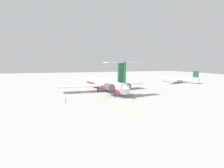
{
  "coord_description": "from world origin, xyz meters",
  "views": [
    {
      "loc": [
        83.62,
        -16.55,
        13.36
      ],
      "look_at": [
        -0.65,
        12.95,
        3.24
      ],
      "focal_mm": 30.13,
      "sensor_mm": 36.0,
      "label": 1
    }
  ],
  "objects_px": {
    "main_jetliner": "(105,84)",
    "safety_cone_nose": "(60,87)",
    "ground_crew_near_tail": "(66,100)",
    "ground_crew_portside": "(121,82)",
    "airliner_far_left": "(177,79)",
    "ground_crew_near_nose": "(124,82)"
  },
  "relations": [
    {
      "from": "ground_crew_portside",
      "to": "main_jetliner",
      "type": "bearing_deg",
      "value": 118.75
    },
    {
      "from": "ground_crew_near_nose",
      "to": "safety_cone_nose",
      "type": "xyz_separation_m",
      "value": [
        2.06,
        -39.45,
        -0.82
      ]
    },
    {
      "from": "ground_crew_portside",
      "to": "ground_crew_near_nose",
      "type": "bearing_deg",
      "value": -148.2
    },
    {
      "from": "ground_crew_portside",
      "to": "safety_cone_nose",
      "type": "xyz_separation_m",
      "value": [
        3.35,
        -37.37,
        -0.81
      ]
    },
    {
      "from": "main_jetliner",
      "to": "ground_crew_near_tail",
      "type": "xyz_separation_m",
      "value": [
        19.7,
        -19.83,
        -2.72
      ]
    },
    {
      "from": "main_jetliner",
      "to": "ground_crew_portside",
      "type": "bearing_deg",
      "value": -39.84
    },
    {
      "from": "airliner_far_left",
      "to": "ground_crew_near_nose",
      "type": "bearing_deg",
      "value": 56.73
    },
    {
      "from": "main_jetliner",
      "to": "safety_cone_nose",
      "type": "height_order",
      "value": "main_jetliner"
    },
    {
      "from": "main_jetliner",
      "to": "safety_cone_nose",
      "type": "relative_size",
      "value": 86.06
    },
    {
      "from": "main_jetliner",
      "to": "airliner_far_left",
      "type": "relative_size",
      "value": 1.83
    },
    {
      "from": "ground_crew_near_tail",
      "to": "safety_cone_nose",
      "type": "bearing_deg",
      "value": -37.25
    },
    {
      "from": "main_jetliner",
      "to": "ground_crew_near_nose",
      "type": "height_order",
      "value": "main_jetliner"
    },
    {
      "from": "ground_crew_near_tail",
      "to": "ground_crew_portside",
      "type": "height_order",
      "value": "ground_crew_portside"
    },
    {
      "from": "main_jetliner",
      "to": "ground_crew_near_nose",
      "type": "xyz_separation_m",
      "value": [
        -25.41,
        20.66,
        -2.66
      ]
    },
    {
      "from": "airliner_far_left",
      "to": "ground_crew_portside",
      "type": "relative_size",
      "value": 15.12
    },
    {
      "from": "ground_crew_near_nose",
      "to": "ground_crew_portside",
      "type": "bearing_deg",
      "value": -19.52
    },
    {
      "from": "airliner_far_left",
      "to": "ground_crew_near_tail",
      "type": "xyz_separation_m",
      "value": [
        41.79,
        -78.09,
        -1.39
      ]
    },
    {
      "from": "main_jetliner",
      "to": "ground_crew_near_tail",
      "type": "relative_size",
      "value": 28.9
    },
    {
      "from": "airliner_far_left",
      "to": "ground_crew_near_tail",
      "type": "bearing_deg",
      "value": 89.93
    },
    {
      "from": "ground_crew_near_nose",
      "to": "ground_crew_portside",
      "type": "relative_size",
      "value": 1.01
    },
    {
      "from": "main_jetliner",
      "to": "ground_crew_near_nose",
      "type": "relative_size",
      "value": 27.33
    },
    {
      "from": "ground_crew_near_tail",
      "to": "ground_crew_portside",
      "type": "bearing_deg",
      "value": -75.49
    }
  ]
}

